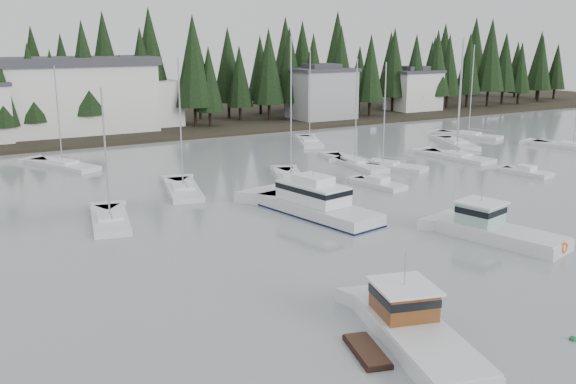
# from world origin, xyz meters

# --- Properties ---
(far_shore_land) EXTENTS (240.00, 54.00, 1.00)m
(far_shore_land) POSITION_xyz_m (0.00, 97.00, 0.00)
(far_shore_land) COLOR black
(far_shore_land) RESTS_ON ground
(conifer_treeline) EXTENTS (200.00, 22.00, 20.00)m
(conifer_treeline) POSITION_xyz_m (0.00, 86.00, 0.00)
(conifer_treeline) COLOR black
(conifer_treeline) RESTS_ON ground
(house_east_a) EXTENTS (10.60, 8.48, 9.25)m
(house_east_a) POSITION_xyz_m (36.00, 78.00, 4.90)
(house_east_a) COLOR #999EA0
(house_east_a) RESTS_ON ground
(house_east_b) EXTENTS (9.54, 7.42, 8.25)m
(house_east_b) POSITION_xyz_m (58.00, 80.00, 4.40)
(house_east_b) COLOR silver
(house_east_b) RESTS_ON ground
(harbor_inn) EXTENTS (29.50, 11.50, 10.90)m
(harbor_inn) POSITION_xyz_m (-2.96, 82.34, 5.78)
(harbor_inn) COLOR silver
(harbor_inn) RESTS_ON ground
(lobster_boat_brown) EXTENTS (6.43, 10.08, 4.74)m
(lobster_boat_brown) POSITION_xyz_m (-3.98, 6.34, 0.54)
(lobster_boat_brown) COLOR silver
(lobster_boat_brown) RESTS_ON ground
(cabin_cruiser_center) EXTENTS (5.90, 12.33, 5.09)m
(cabin_cruiser_center) POSITION_xyz_m (3.96, 28.03, 0.76)
(cabin_cruiser_center) COLOR silver
(cabin_cruiser_center) RESTS_ON ground
(lobster_boat_teal) EXTENTS (5.29, 9.62, 5.07)m
(lobster_boat_teal) POSITION_xyz_m (11.89, 15.91, 0.60)
(lobster_boat_teal) COLOR silver
(lobster_boat_teal) RESTS_ON ground
(sailboat_0) EXTENTS (3.39, 11.08, 12.54)m
(sailboat_0) POSITION_xyz_m (18.92, 43.68, 0.06)
(sailboat_0) COLOR silver
(sailboat_0) RESTS_ON ground
(sailboat_1) EXTENTS (6.88, 10.42, 11.82)m
(sailboat_1) POSITION_xyz_m (-10.61, 58.93, 0.06)
(sailboat_1) COLOR silver
(sailboat_1) RESTS_ON ground
(sailboat_2) EXTENTS (5.77, 10.83, 13.20)m
(sailboat_2) POSITION_xyz_m (50.30, 38.58, 0.06)
(sailboat_2) COLOR silver
(sailboat_2) RESTS_ON ground
(sailboat_5) EXTENTS (6.09, 10.12, 15.03)m
(sailboat_5) POSITION_xyz_m (8.27, 39.84, 0.09)
(sailboat_5) COLOR silver
(sailboat_5) RESTS_ON ground
(sailboat_7) EXTENTS (4.09, 9.72, 14.85)m
(sailboat_7) POSITION_xyz_m (31.80, 40.74, 0.08)
(sailboat_7) COLOR silver
(sailboat_7) RESTS_ON ground
(sailboat_8) EXTENTS (5.91, 9.08, 13.05)m
(sailboat_8) POSITION_xyz_m (22.08, 58.91, 0.07)
(sailboat_8) COLOR silver
(sailboat_8) RESTS_ON ground
(sailboat_9) EXTENTS (6.16, 9.90, 14.36)m
(sailboat_9) POSITION_xyz_m (38.78, 48.03, 0.08)
(sailboat_9) COLOR silver
(sailboat_9) RESTS_ON ground
(sailboat_10) EXTENTS (4.28, 8.71, 11.25)m
(sailboat_10) POSITION_xyz_m (-11.58, 34.07, 0.06)
(sailboat_10) COLOR silver
(sailboat_10) RESTS_ON ground
(sailboat_11) EXTENTS (4.89, 9.52, 13.10)m
(sailboat_11) POSITION_xyz_m (-2.90, 40.98, 0.07)
(sailboat_11) COLOR silver
(sailboat_11) RESTS_ON ground
(sailboat_12) EXTENTS (6.73, 10.17, 12.23)m
(sailboat_12) POSITION_xyz_m (20.83, 40.98, 0.06)
(sailboat_12) COLOR silver
(sailboat_12) RESTS_ON ground
(sailboat_13) EXTENTS (5.90, 9.85, 13.73)m
(sailboat_13) POSITION_xyz_m (45.37, 52.46, 0.07)
(sailboat_13) COLOR silver
(sailboat_13) RESTS_ON ground
(runabout_1) EXTENTS (3.23, 6.12, 1.42)m
(runabout_1) POSITION_xyz_m (14.68, 33.68, 0.13)
(runabout_1) COLOR silver
(runabout_1) RESTS_ON ground
(runabout_2) EXTENTS (3.22, 5.58, 1.42)m
(runabout_2) POSITION_xyz_m (31.80, 30.31, 0.13)
(runabout_2) COLOR silver
(runabout_2) RESTS_ON ground
(mooring_buoy_green) EXTENTS (0.41, 0.41, 0.41)m
(mooring_buoy_green) POSITION_xyz_m (3.11, 2.71, 0.00)
(mooring_buoy_green) COLOR #145933
(mooring_buoy_green) RESTS_ON ground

